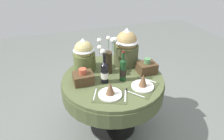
{
  "coord_description": "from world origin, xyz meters",
  "views": [
    {
      "loc": [
        -0.64,
        -1.8,
        1.99
      ],
      "look_at": [
        0.0,
        0.03,
        0.85
      ],
      "focal_mm": 31.46,
      "sensor_mm": 36.0,
      "label": 1
    }
  ],
  "objects": [
    {
      "name": "flower_vase",
      "position": [
        -0.01,
        0.13,
        0.98
      ],
      "size": [
        0.25,
        0.21,
        0.44
      ],
      "color": "#332819",
      "rests_on": "dining_table"
    },
    {
      "name": "wine_bottle_centre",
      "position": [
        0.08,
        -0.09,
        0.91
      ],
      "size": [
        0.07,
        0.07,
        0.37
      ],
      "color": "#143819",
      "rests_on": "dining_table"
    },
    {
      "name": "ground",
      "position": [
        0.0,
        0.0,
        0.0
      ],
      "size": [
        8.0,
        8.0,
        0.0
      ],
      "primitive_type": "plane",
      "color": "slate"
    },
    {
      "name": "place_setting_right",
      "position": [
        0.23,
        -0.29,
        0.82
      ],
      "size": [
        0.43,
        0.42,
        0.16
      ],
      "color": "#41492B",
      "rests_on": "dining_table"
    },
    {
      "name": "place_setting_left",
      "position": [
        -0.14,
        -0.31,
        0.82
      ],
      "size": [
        0.42,
        0.38,
        0.16
      ],
      "color": "#41492B",
      "rests_on": "dining_table"
    },
    {
      "name": "gift_tub_back_left",
      "position": [
        -0.26,
        0.3,
        0.98
      ],
      "size": [
        0.27,
        0.27,
        0.4
      ],
      "color": "#566033",
      "rests_on": "dining_table"
    },
    {
      "name": "woven_basket_side_right",
      "position": [
        0.42,
        -0.03,
        0.84
      ],
      "size": [
        0.22,
        0.17,
        0.18
      ],
      "color": "#47331E",
      "rests_on": "dining_table"
    },
    {
      "name": "dining_table",
      "position": [
        0.0,
        0.0,
        0.63
      ],
      "size": [
        1.19,
        1.19,
        0.77
      ],
      "color": "#4C5633",
      "rests_on": "ground"
    },
    {
      "name": "woven_basket_side_left",
      "position": [
        -0.34,
        0.01,
        0.83
      ],
      "size": [
        0.21,
        0.18,
        0.17
      ],
      "color": "#47331E",
      "rests_on": "dining_table"
    },
    {
      "name": "gift_tub_back_right",
      "position": [
        0.27,
        0.25,
        1.02
      ],
      "size": [
        0.31,
        0.31,
        0.48
      ],
      "color": "#474C2D",
      "rests_on": "dining_table"
    },
    {
      "name": "wine_bottle_left",
      "position": [
        -0.12,
        -0.07,
        0.9
      ],
      "size": [
        0.08,
        0.08,
        0.35
      ],
      "color": "black",
      "rests_on": "dining_table"
    }
  ]
}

